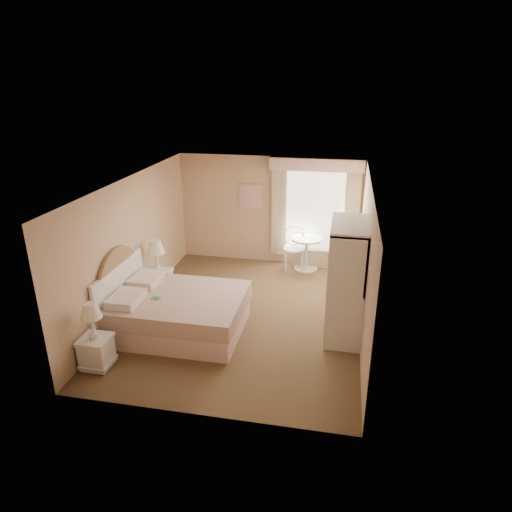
% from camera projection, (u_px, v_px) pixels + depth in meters
% --- Properties ---
extents(room, '(4.21, 5.51, 2.51)m').
position_uv_depth(room, '(244.00, 252.00, 8.05)').
color(room, brown).
rests_on(room, ground).
extents(window, '(2.05, 0.22, 2.51)m').
position_uv_depth(window, '(315.00, 210.00, 10.25)').
color(window, white).
rests_on(window, room).
extents(framed_art, '(0.52, 0.04, 0.62)m').
position_uv_depth(framed_art, '(250.00, 197.00, 10.50)').
color(framed_art, tan).
rests_on(framed_art, room).
extents(bed, '(2.25, 1.77, 1.57)m').
position_uv_depth(bed, '(172.00, 310.00, 7.89)').
color(bed, pink).
rests_on(bed, room).
extents(nightstand_near, '(0.44, 0.44, 1.07)m').
position_uv_depth(nightstand_near, '(95.00, 344.00, 6.84)').
color(nightstand_near, white).
rests_on(nightstand_near, room).
extents(nightstand_far, '(0.49, 0.49, 1.18)m').
position_uv_depth(nightstand_far, '(158.00, 277.00, 9.05)').
color(nightstand_far, white).
rests_on(nightstand_far, room).
extents(round_table, '(0.72, 0.72, 0.76)m').
position_uv_depth(round_table, '(306.00, 248.00, 10.35)').
color(round_table, white).
rests_on(round_table, room).
extents(cafe_chair, '(0.55, 0.55, 1.01)m').
position_uv_depth(cafe_chair, '(294.00, 245.00, 10.35)').
color(cafe_chair, white).
rests_on(cafe_chair, room).
extents(armoire, '(0.60, 1.20, 2.00)m').
position_uv_depth(armoire, '(346.00, 290.00, 7.61)').
color(armoire, white).
rests_on(armoire, room).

